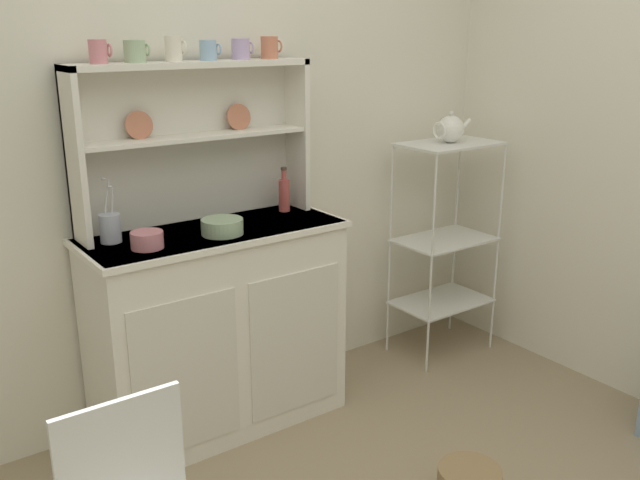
{
  "coord_description": "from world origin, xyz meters",
  "views": [
    {
      "loc": [
        -1.29,
        -1.06,
        1.66
      ],
      "look_at": [
        0.28,
        1.12,
        0.84
      ],
      "focal_mm": 38.86,
      "sensor_mm": 36.0,
      "label": 1
    }
  ],
  "objects_px": {
    "bakers_rack": "(445,228)",
    "jam_bottle": "(284,194)",
    "hutch_shelf_unit": "(191,130)",
    "bowl_mixing_large": "(147,240)",
    "porcelain_teapot": "(451,129)",
    "cup_rose_0": "(98,52)",
    "hutch_cabinet": "(219,327)",
    "utensil_jar": "(110,227)"
  },
  "relations": [
    {
      "from": "bakers_rack",
      "to": "utensil_jar",
      "type": "height_order",
      "value": "utensil_jar"
    },
    {
      "from": "hutch_cabinet",
      "to": "cup_rose_0",
      "type": "bearing_deg",
      "value": 161.4
    },
    {
      "from": "hutch_cabinet",
      "to": "bakers_rack",
      "type": "height_order",
      "value": "bakers_rack"
    },
    {
      "from": "hutch_shelf_unit",
      "to": "cup_rose_0",
      "type": "distance_m",
      "value": 0.48
    },
    {
      "from": "bowl_mixing_large",
      "to": "jam_bottle",
      "type": "distance_m",
      "value": 0.73
    },
    {
      "from": "bowl_mixing_large",
      "to": "hutch_shelf_unit",
      "type": "bearing_deg",
      "value": 37.2
    },
    {
      "from": "utensil_jar",
      "to": "porcelain_teapot",
      "type": "relative_size",
      "value": 1.1
    },
    {
      "from": "bowl_mixing_large",
      "to": "porcelain_teapot",
      "type": "distance_m",
      "value": 1.63
    },
    {
      "from": "cup_rose_0",
      "to": "hutch_cabinet",
      "type": "bearing_deg",
      "value": -18.6
    },
    {
      "from": "bakers_rack",
      "to": "bowl_mixing_large",
      "type": "relative_size",
      "value": 9.3
    },
    {
      "from": "hutch_shelf_unit",
      "to": "bakers_rack",
      "type": "relative_size",
      "value": 0.89
    },
    {
      "from": "cup_rose_0",
      "to": "jam_bottle",
      "type": "height_order",
      "value": "cup_rose_0"
    },
    {
      "from": "hutch_cabinet",
      "to": "hutch_shelf_unit",
      "type": "xyz_separation_m",
      "value": [
        0.0,
        0.16,
        0.81
      ]
    },
    {
      "from": "hutch_shelf_unit",
      "to": "bakers_rack",
      "type": "bearing_deg",
      "value": -8.73
    },
    {
      "from": "jam_bottle",
      "to": "porcelain_teapot",
      "type": "xyz_separation_m",
      "value": [
        0.9,
        -0.12,
        0.23
      ]
    },
    {
      "from": "bakers_rack",
      "to": "utensil_jar",
      "type": "relative_size",
      "value": 4.55
    },
    {
      "from": "bowl_mixing_large",
      "to": "jam_bottle",
      "type": "bearing_deg",
      "value": 12.73
    },
    {
      "from": "hutch_cabinet",
      "to": "porcelain_teapot",
      "type": "height_order",
      "value": "porcelain_teapot"
    },
    {
      "from": "utensil_jar",
      "to": "porcelain_teapot",
      "type": "distance_m",
      "value": 1.71
    },
    {
      "from": "hutch_cabinet",
      "to": "bowl_mixing_large",
      "type": "relative_size",
      "value": 8.88
    },
    {
      "from": "hutch_cabinet",
      "to": "hutch_shelf_unit",
      "type": "relative_size",
      "value": 1.07
    },
    {
      "from": "bowl_mixing_large",
      "to": "porcelain_teapot",
      "type": "relative_size",
      "value": 0.54
    },
    {
      "from": "hutch_shelf_unit",
      "to": "jam_bottle",
      "type": "bearing_deg",
      "value": -11.04
    },
    {
      "from": "hutch_shelf_unit",
      "to": "bakers_rack",
      "type": "height_order",
      "value": "hutch_shelf_unit"
    },
    {
      "from": "bowl_mixing_large",
      "to": "jam_bottle",
      "type": "height_order",
      "value": "jam_bottle"
    },
    {
      "from": "cup_rose_0",
      "to": "bakers_rack",
      "type": "bearing_deg",
      "value": -5.44
    },
    {
      "from": "jam_bottle",
      "to": "utensil_jar",
      "type": "relative_size",
      "value": 0.8
    },
    {
      "from": "hutch_cabinet",
      "to": "jam_bottle",
      "type": "distance_m",
      "value": 0.65
    },
    {
      "from": "bakers_rack",
      "to": "jam_bottle",
      "type": "xyz_separation_m",
      "value": [
        -0.9,
        0.12,
        0.28
      ]
    },
    {
      "from": "hutch_cabinet",
      "to": "porcelain_teapot",
      "type": "distance_m",
      "value": 1.49
    },
    {
      "from": "hutch_shelf_unit",
      "to": "porcelain_teapot",
      "type": "height_order",
      "value": "hutch_shelf_unit"
    },
    {
      "from": "bakers_rack",
      "to": "jam_bottle",
      "type": "relative_size",
      "value": 5.67
    },
    {
      "from": "jam_bottle",
      "to": "porcelain_teapot",
      "type": "distance_m",
      "value": 0.93
    },
    {
      "from": "hutch_shelf_unit",
      "to": "cup_rose_0",
      "type": "bearing_deg",
      "value": -173.56
    },
    {
      "from": "hutch_cabinet",
      "to": "jam_bottle",
      "type": "height_order",
      "value": "jam_bottle"
    },
    {
      "from": "utensil_jar",
      "to": "hutch_shelf_unit",
      "type": "bearing_deg",
      "value": 12.13
    },
    {
      "from": "jam_bottle",
      "to": "bakers_rack",
      "type": "bearing_deg",
      "value": -7.71
    },
    {
      "from": "hutch_cabinet",
      "to": "bakers_rack",
      "type": "distance_m",
      "value": 1.32
    },
    {
      "from": "cup_rose_0",
      "to": "jam_bottle",
      "type": "xyz_separation_m",
      "value": [
        0.76,
        -0.04,
        -0.62
      ]
    },
    {
      "from": "hutch_cabinet",
      "to": "utensil_jar",
      "type": "bearing_deg",
      "value": 168.74
    },
    {
      "from": "jam_bottle",
      "to": "cup_rose_0",
      "type": "bearing_deg",
      "value": 177.28
    },
    {
      "from": "hutch_shelf_unit",
      "to": "bowl_mixing_large",
      "type": "bearing_deg",
      "value": -142.8
    }
  ]
}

